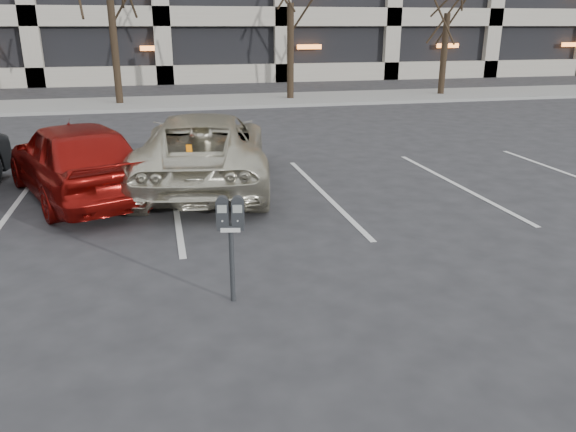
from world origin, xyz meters
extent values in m
plane|color=#28282B|center=(0.00, 0.00, 0.00)|extent=(140.00, 140.00, 0.00)
cube|color=gray|center=(0.00, 16.00, 0.06)|extent=(80.00, 4.00, 0.12)
cube|color=silver|center=(-4.20, 2.30, 0.01)|extent=(0.10, 5.20, 0.00)
cube|color=silver|center=(-1.40, 2.30, 0.01)|extent=(0.10, 5.20, 0.00)
cube|color=silver|center=(1.40, 2.30, 0.01)|extent=(0.10, 5.20, 0.00)
cube|color=silver|center=(4.20, 2.30, 0.01)|extent=(0.10, 5.20, 0.00)
cube|color=silver|center=(7.00, 2.30, 0.01)|extent=(0.10, 5.20, 0.00)
cylinder|color=black|center=(-3.00, 16.00, 1.98)|extent=(0.28, 0.28, 3.95)
cylinder|color=black|center=(4.00, 16.00, 1.96)|extent=(0.28, 0.28, 3.91)
cylinder|color=black|center=(11.00, 16.00, 1.78)|extent=(0.28, 0.28, 3.55)
cylinder|color=black|center=(-0.89, -1.67, 0.45)|extent=(0.06, 0.06, 0.90)
cube|color=black|center=(-0.89, -1.67, 0.92)|extent=(0.31, 0.16, 0.06)
cube|color=silver|center=(-0.90, -1.72, 0.90)|extent=(0.22, 0.05, 0.05)
cube|color=gray|center=(-0.99, -1.71, 1.15)|extent=(0.11, 0.03, 0.09)
cube|color=gray|center=(-0.82, -1.75, 1.15)|extent=(0.11, 0.03, 0.09)
imported|color=beige|center=(-0.76, 3.46, 0.73)|extent=(3.15, 5.53, 1.46)
cube|color=orange|center=(-1.11, 2.54, 1.46)|extent=(0.10, 0.20, 0.01)
imported|color=maroon|center=(-3.11, 3.09, 0.74)|extent=(3.24, 4.70, 1.49)
camera|label=1|loc=(-1.61, -7.57, 3.07)|focal=35.00mm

